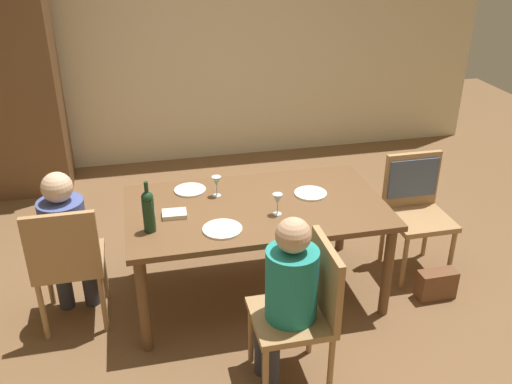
% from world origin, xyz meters
% --- Properties ---
extents(ground_plane, '(10.00, 10.00, 0.00)m').
position_xyz_m(ground_plane, '(0.00, 0.00, 0.00)').
color(ground_plane, brown).
extents(rear_room_partition, '(6.40, 0.12, 2.70)m').
position_xyz_m(rear_room_partition, '(0.00, 2.70, 1.35)').
color(rear_room_partition, beige).
rests_on(rear_room_partition, ground_plane).
extents(dining_table, '(1.77, 1.01, 0.73)m').
position_xyz_m(dining_table, '(0.00, 0.00, 0.65)').
color(dining_table, brown).
rests_on(dining_table, ground_plane).
extents(chair_near, '(0.44, 0.44, 0.92)m').
position_xyz_m(chair_near, '(0.09, -0.88, 0.53)').
color(chair_near, '#A87F51').
rests_on(chair_near, ground_plane).
extents(chair_left_end, '(0.44, 0.44, 0.92)m').
position_xyz_m(chair_left_end, '(-1.27, -0.09, 0.53)').
color(chair_left_end, '#A87F51').
rests_on(chair_left_end, ground_plane).
extents(chair_right_end, '(0.44, 0.46, 0.92)m').
position_xyz_m(chair_right_end, '(1.27, 0.12, 0.59)').
color(chair_right_end, '#A87F51').
rests_on(chair_right_end, ground_plane).
extents(person_woman_host, '(0.34, 0.29, 1.11)m').
position_xyz_m(person_woman_host, '(-0.03, -0.88, 0.64)').
color(person_woman_host, '#33333D').
rests_on(person_woman_host, ground_plane).
extents(person_man_bearded, '(0.29, 0.34, 1.10)m').
position_xyz_m(person_man_bearded, '(-1.27, 0.03, 0.64)').
color(person_man_bearded, '#33333D').
rests_on(person_man_bearded, ground_plane).
extents(wine_bottle_tall_green, '(0.08, 0.08, 0.34)m').
position_xyz_m(wine_bottle_tall_green, '(-0.73, -0.19, 0.88)').
color(wine_bottle_tall_green, '#19381E').
rests_on(wine_bottle_tall_green, dining_table).
extents(wine_glass_near_left, '(0.07, 0.07, 0.15)m').
position_xyz_m(wine_glass_near_left, '(0.11, -0.16, 0.84)').
color(wine_glass_near_left, silver).
rests_on(wine_glass_near_left, dining_table).
extents(wine_glass_centre, '(0.07, 0.07, 0.15)m').
position_xyz_m(wine_glass_centre, '(-0.24, 0.20, 0.84)').
color(wine_glass_centre, silver).
rests_on(wine_glass_centre, dining_table).
extents(dinner_plate_host, '(0.25, 0.25, 0.01)m').
position_xyz_m(dinner_plate_host, '(-0.28, -0.28, 0.74)').
color(dinner_plate_host, white).
rests_on(dinner_plate_host, dining_table).
extents(dinner_plate_guest_left, '(0.23, 0.23, 0.01)m').
position_xyz_m(dinner_plate_guest_left, '(0.42, 0.07, 0.74)').
color(dinner_plate_guest_left, white).
rests_on(dinner_plate_guest_left, dining_table).
extents(dinner_plate_guest_right, '(0.23, 0.23, 0.01)m').
position_xyz_m(dinner_plate_guest_right, '(-0.42, 0.32, 0.74)').
color(dinner_plate_guest_right, silver).
rests_on(dinner_plate_guest_right, dining_table).
extents(folded_napkin, '(0.17, 0.13, 0.03)m').
position_xyz_m(folded_napkin, '(-0.56, -0.03, 0.75)').
color(folded_napkin, beige).
rests_on(folded_napkin, dining_table).
extents(handbag, '(0.28, 0.12, 0.22)m').
position_xyz_m(handbag, '(1.27, -0.35, 0.11)').
color(handbag, brown).
rests_on(handbag, ground_plane).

